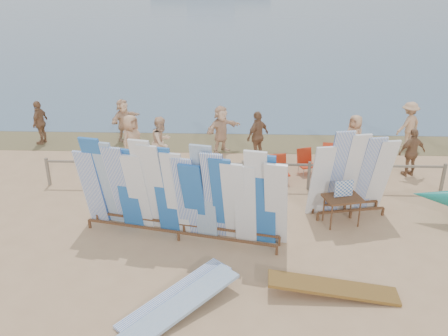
{
  "coord_description": "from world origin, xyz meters",
  "views": [
    {
      "loc": [
        -0.09,
        -10.13,
        6.33
      ],
      "look_at": [
        -0.54,
        2.13,
        1.04
      ],
      "focal_mm": 38.0,
      "sensor_mm": 36.0,
      "label": 1
    }
  ],
  "objects_px": {
    "vendor_table": "(341,210)",
    "beachgoer_5": "(221,129)",
    "beachgoer_6": "(354,138)",
    "beach_chair_right": "(306,167)",
    "beachgoer_0": "(132,141)",
    "beachgoer_10": "(412,152)",
    "beach_chair_left": "(279,175)",
    "flat_board_c": "(332,295)",
    "flat_board_e": "(177,302)",
    "beachgoer_2": "(162,142)",
    "side_surfboard_rack": "(352,176)",
    "stroller": "(329,163)",
    "beachgoer_9": "(409,125)",
    "flat_board_b": "(181,313)",
    "beachgoer_extra_1": "(40,122)",
    "beachgoer_11": "(124,120)",
    "beachgoer_4": "(258,136)",
    "main_surfboard_rack": "(180,194)"
  },
  "relations": [
    {
      "from": "flat_board_e",
      "to": "beachgoer_5",
      "type": "height_order",
      "value": "beachgoer_5"
    },
    {
      "from": "flat_board_e",
      "to": "beachgoer_2",
      "type": "distance_m",
      "value": 7.12
    },
    {
      "from": "beachgoer_4",
      "to": "beachgoer_6",
      "type": "bearing_deg",
      "value": 134.51
    },
    {
      "from": "flat_board_c",
      "to": "beach_chair_right",
      "type": "relative_size",
      "value": 3.34
    },
    {
      "from": "beach_chair_left",
      "to": "beach_chair_right",
      "type": "bearing_deg",
      "value": 24.0
    },
    {
      "from": "vendor_table",
      "to": "beachgoer_5",
      "type": "distance_m",
      "value": 6.15
    },
    {
      "from": "flat_board_c",
      "to": "beachgoer_extra_1",
      "type": "relative_size",
      "value": 1.62
    },
    {
      "from": "beach_chair_left",
      "to": "beachgoer_6",
      "type": "height_order",
      "value": "beachgoer_6"
    },
    {
      "from": "beachgoer_0",
      "to": "beachgoer_2",
      "type": "bearing_deg",
      "value": -66.8
    },
    {
      "from": "side_surfboard_rack",
      "to": "beachgoer_4",
      "type": "bearing_deg",
      "value": 110.34
    },
    {
      "from": "beachgoer_2",
      "to": "beach_chair_left",
      "type": "bearing_deg",
      "value": -79.56
    },
    {
      "from": "side_surfboard_rack",
      "to": "stroller",
      "type": "relative_size",
      "value": 2.6
    },
    {
      "from": "side_surfboard_rack",
      "to": "beachgoer_11",
      "type": "bearing_deg",
      "value": 131.37
    },
    {
      "from": "flat_board_b",
      "to": "beachgoer_10",
      "type": "bearing_deg",
      "value": 90.7
    },
    {
      "from": "beach_chair_left",
      "to": "beachgoer_6",
      "type": "distance_m",
      "value": 3.38
    },
    {
      "from": "beachgoer_9",
      "to": "beachgoer_2",
      "type": "relative_size",
      "value": 0.97
    },
    {
      "from": "beachgoer_11",
      "to": "flat_board_c",
      "type": "bearing_deg",
      "value": -116.25
    },
    {
      "from": "side_surfboard_rack",
      "to": "beachgoer_extra_1",
      "type": "bearing_deg",
      "value": 142.53
    },
    {
      "from": "vendor_table",
      "to": "beachgoer_9",
      "type": "xyz_separation_m",
      "value": [
        3.56,
        5.95,
        0.44
      ]
    },
    {
      "from": "beach_chair_right",
      "to": "beachgoer_6",
      "type": "relative_size",
      "value": 0.5
    },
    {
      "from": "vendor_table",
      "to": "beachgoer_extra_1",
      "type": "bearing_deg",
      "value": 136.24
    },
    {
      "from": "flat_board_e",
      "to": "beachgoer_2",
      "type": "bearing_deg",
      "value": 142.77
    },
    {
      "from": "stroller",
      "to": "beachgoer_2",
      "type": "height_order",
      "value": "beachgoer_2"
    },
    {
      "from": "beachgoer_11",
      "to": "beachgoer_10",
      "type": "distance_m",
      "value": 10.46
    },
    {
      "from": "beachgoer_6",
      "to": "beachgoer_0",
      "type": "bearing_deg",
      "value": -118.72
    },
    {
      "from": "beachgoer_2",
      "to": "beachgoer_extra_1",
      "type": "bearing_deg",
      "value": 92.51
    },
    {
      "from": "main_surfboard_rack",
      "to": "flat_board_e",
      "type": "height_order",
      "value": "main_surfboard_rack"
    },
    {
      "from": "beachgoer_5",
      "to": "beachgoer_extra_1",
      "type": "distance_m",
      "value": 6.9
    },
    {
      "from": "beach_chair_left",
      "to": "beachgoer_4",
      "type": "height_order",
      "value": "beachgoer_4"
    },
    {
      "from": "beachgoer_2",
      "to": "beachgoer_extra_1",
      "type": "relative_size",
      "value": 1.06
    },
    {
      "from": "vendor_table",
      "to": "beachgoer_6",
      "type": "bearing_deg",
      "value": 60.15
    },
    {
      "from": "beachgoer_extra_1",
      "to": "beach_chair_left",
      "type": "bearing_deg",
      "value": 75.83
    },
    {
      "from": "flat_board_c",
      "to": "beach_chair_left",
      "type": "xyz_separation_m",
      "value": [
        -0.72,
        5.53,
        0.25
      ]
    },
    {
      "from": "beachgoer_6",
      "to": "beach_chair_right",
      "type": "bearing_deg",
      "value": -89.88
    },
    {
      "from": "flat_board_e",
      "to": "beach_chair_right",
      "type": "distance_m",
      "value": 7.42
    },
    {
      "from": "beachgoer_11",
      "to": "beachgoer_10",
      "type": "xyz_separation_m",
      "value": [
        10.01,
        -3.04,
        -0.02
      ]
    },
    {
      "from": "flat_board_e",
      "to": "beachgoer_5",
      "type": "xyz_separation_m",
      "value": [
        0.56,
        8.42,
        0.87
      ]
    },
    {
      "from": "beachgoer_4",
      "to": "flat_board_b",
      "type": "bearing_deg",
      "value": 30.77
    },
    {
      "from": "beachgoer_11",
      "to": "beachgoer_6",
      "type": "relative_size",
      "value": 1.0
    },
    {
      "from": "flat_board_e",
      "to": "flat_board_b",
      "type": "bearing_deg",
      "value": -26.42
    },
    {
      "from": "flat_board_e",
      "to": "beachgoer_2",
      "type": "xyz_separation_m",
      "value": [
        -1.36,
        6.93,
        0.88
      ]
    },
    {
      "from": "flat_board_b",
      "to": "beachgoer_0",
      "type": "relative_size",
      "value": 1.5
    },
    {
      "from": "beach_chair_right",
      "to": "beachgoer_4",
      "type": "bearing_deg",
      "value": 123.52
    },
    {
      "from": "flat_board_c",
      "to": "beachgoer_0",
      "type": "distance_m",
      "value": 8.73
    },
    {
      "from": "beachgoer_0",
      "to": "beachgoer_4",
      "type": "xyz_separation_m",
      "value": [
        4.22,
        0.74,
        -0.03
      ]
    },
    {
      "from": "stroller",
      "to": "beachgoer_4",
      "type": "distance_m",
      "value": 2.6
    },
    {
      "from": "flat_board_e",
      "to": "stroller",
      "type": "bearing_deg",
      "value": 99.53
    },
    {
      "from": "beachgoer_0",
      "to": "side_surfboard_rack",
      "type": "bearing_deg",
      "value": -89.55
    },
    {
      "from": "beachgoer_0",
      "to": "beachgoer_10",
      "type": "distance_m",
      "value": 9.13
    },
    {
      "from": "beachgoer_11",
      "to": "flat_board_e",
      "type": "bearing_deg",
      "value": -132.42
    }
  ]
}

